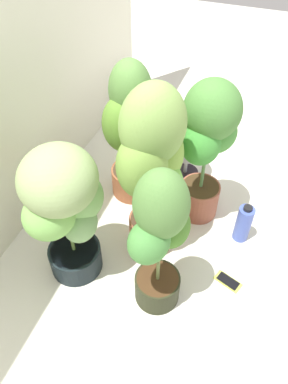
# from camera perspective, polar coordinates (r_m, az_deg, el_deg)

# --- Properties ---
(ground_plane) EXTENTS (8.00, 8.00, 0.00)m
(ground_plane) POSITION_cam_1_polar(r_m,az_deg,el_deg) (2.17, 3.57, -7.94)
(ground_plane) COLOR silver
(ground_plane) RESTS_ON ground
(potted_plant_back_left) EXTENTS (0.51, 0.40, 0.81)m
(potted_plant_back_left) POSITION_cam_1_polar(r_m,az_deg,el_deg) (1.73, -12.03, -1.87)
(potted_plant_back_left) COLOR black
(potted_plant_back_left) RESTS_ON ground
(potted_plant_back_right) EXTENTS (0.43, 0.35, 0.91)m
(potted_plant_back_right) POSITION_cam_1_polar(r_m,az_deg,el_deg) (2.12, -1.98, 10.09)
(potted_plant_back_right) COLOR #9B5534
(potted_plant_back_right) RESTS_ON ground
(potted_plant_front_left) EXTENTS (0.37, 0.30, 0.86)m
(potted_plant_front_left) POSITION_cam_1_polar(r_m,az_deg,el_deg) (1.57, 2.47, -6.79)
(potted_plant_front_left) COLOR #262917
(potted_plant_front_left) RESTS_ON ground
(potted_plant_front_right) EXTENTS (0.46, 0.39, 0.89)m
(potted_plant_front_right) POSITION_cam_1_polar(r_m,az_deg,el_deg) (1.98, 9.84, 7.88)
(potted_plant_front_right) COLOR #964F39
(potted_plant_front_right) RESTS_ON ground
(potted_plant_center) EXTENTS (0.45, 0.39, 1.02)m
(potted_plant_center) POSITION_cam_1_polar(r_m,az_deg,el_deg) (1.72, 1.43, 4.36)
(potted_plant_center) COLOR #965338
(potted_plant_center) RESTS_ON ground
(cell_phone) EXTENTS (0.12, 0.16, 0.01)m
(cell_phone) POSITION_cam_1_polar(r_m,az_deg,el_deg) (2.07, 12.80, -13.25)
(cell_phone) COLOR #C4CB4B
(cell_phone) RESTS_ON ground
(floor_fan) EXTENTS (0.33, 0.33, 0.37)m
(floor_fan) POSITION_cam_1_polar(r_m,az_deg,el_deg) (2.43, 6.75, 6.89)
(floor_fan) COLOR black
(floor_fan) RESTS_ON ground
(nutrient_bottle) EXTENTS (0.09, 0.09, 0.26)m
(nutrient_bottle) POSITION_cam_1_polar(r_m,az_deg,el_deg) (2.18, 15.07, -4.69)
(nutrient_bottle) COLOR #475DBF
(nutrient_bottle) RESTS_ON ground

